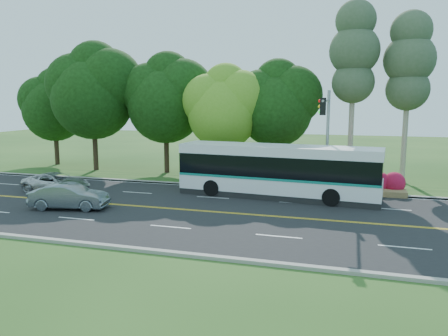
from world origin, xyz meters
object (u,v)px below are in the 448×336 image
(transit_bus, at_px, (277,172))
(suv, at_px, (57,183))
(sedan, at_px, (69,196))
(traffic_signal, at_px, (326,127))

(transit_bus, height_order, suv, transit_bus)
(transit_bus, height_order, sedan, transit_bus)
(traffic_signal, relative_size, transit_bus, 0.53)
(traffic_signal, xyz_separation_m, suv, (-17.93, -3.29, -3.99))
(sedan, distance_m, suv, 5.38)
(sedan, bearing_deg, traffic_signal, -74.91)
(transit_bus, xyz_separation_m, sedan, (-11.18, -6.60, -0.95))
(sedan, xyz_separation_m, suv, (-3.77, 3.83, -0.08))
(transit_bus, bearing_deg, sedan, -144.40)
(transit_bus, relative_size, sedan, 2.94)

